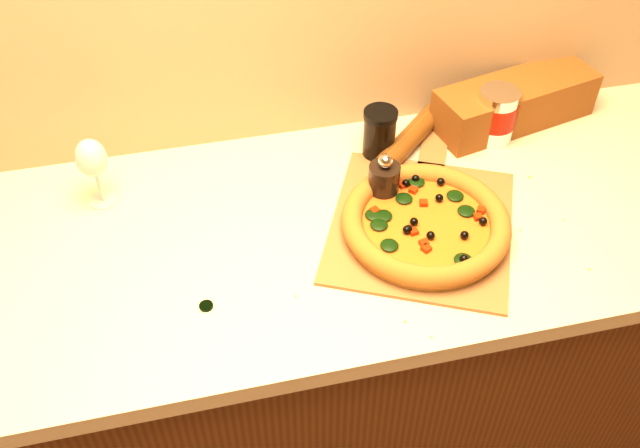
{
  "coord_description": "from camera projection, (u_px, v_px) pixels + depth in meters",
  "views": [
    {
      "loc": [
        -0.12,
        0.43,
        1.92
      ],
      "look_at": [
        0.1,
        1.38,
        0.96
      ],
      "focal_mm": 40.0,
      "sensor_mm": 36.0,
      "label": 1
    }
  ],
  "objects": [
    {
      "name": "pizza",
      "position": [
        426.0,
        223.0,
        1.41
      ],
      "size": [
        0.33,
        0.33,
        0.05
      ],
      "color": "#B4872D",
      "rests_on": "pizza_peel"
    },
    {
      "name": "rolling_pin",
      "position": [
        409.0,
        140.0,
        1.61
      ],
      "size": [
        0.28,
        0.26,
        0.05
      ],
      "rotation": [
        0.0,
        0.0,
        0.75
      ],
      "color": "#5F3310",
      "rests_on": "countertop"
    },
    {
      "name": "bottle_cap",
      "position": [
        206.0,
        306.0,
        1.29
      ],
      "size": [
        0.03,
        0.03,
        0.01
      ],
      "primitive_type": "cylinder",
      "rotation": [
        0.0,
        0.0,
        0.19
      ],
      "color": "black",
      "rests_on": "countertop"
    },
    {
      "name": "countertop",
      "position": [
        268.0,
        243.0,
        1.44
      ],
      "size": [
        2.84,
        0.68,
        0.04
      ],
      "primitive_type": "cube",
      "color": "beige",
      "rests_on": "cabinet"
    },
    {
      "name": "cabinet",
      "position": [
        277.0,
        369.0,
        1.75
      ],
      "size": [
        2.8,
        0.65,
        0.86
      ],
      "primitive_type": "cube",
      "color": "#4C2210",
      "rests_on": "ground"
    },
    {
      "name": "wine_glass",
      "position": [
        92.0,
        160.0,
        1.42
      ],
      "size": [
        0.06,
        0.06,
        0.16
      ],
      "color": "silver",
      "rests_on": "countertop"
    },
    {
      "name": "pizza_peel",
      "position": [
        422.0,
        220.0,
        1.45
      ],
      "size": [
        0.49,
        0.57,
        0.01
      ],
      "rotation": [
        0.0,
        0.0,
        -0.44
      ],
      "color": "brown",
      "rests_on": "countertop"
    },
    {
      "name": "dark_jar",
      "position": [
        379.0,
        134.0,
        1.56
      ],
      "size": [
        0.07,
        0.07,
        0.12
      ],
      "color": "black",
      "rests_on": "countertop"
    },
    {
      "name": "coffee_canister",
      "position": [
        496.0,
        115.0,
        1.61
      ],
      "size": [
        0.09,
        0.09,
        0.13
      ],
      "color": "silver",
      "rests_on": "countertop"
    },
    {
      "name": "bread_bag",
      "position": [
        515.0,
        103.0,
        1.66
      ],
      "size": [
        0.41,
        0.21,
        0.11
      ],
      "primitive_type": "cube",
      "rotation": [
        0.0,
        0.0,
        0.23
      ],
      "color": "brown",
      "rests_on": "countertop"
    },
    {
      "name": "pepper_grinder",
      "position": [
        384.0,
        183.0,
        1.46
      ],
      "size": [
        0.06,
        0.06,
        0.12
      ],
      "color": "black",
      "rests_on": "countertop"
    }
  ]
}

